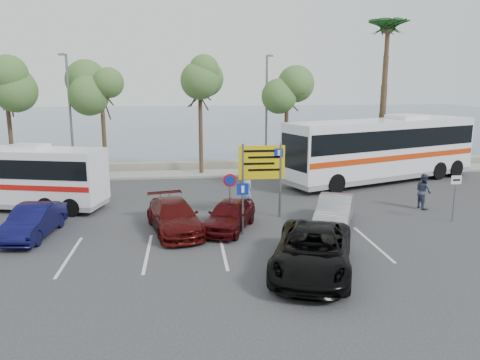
{
  "coord_description": "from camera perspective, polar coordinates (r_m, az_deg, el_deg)",
  "views": [
    {
      "loc": [
        -2.54,
        -18.25,
        6.48
      ],
      "look_at": [
        -0.06,
        3.0,
        1.92
      ],
      "focal_mm": 35.0,
      "sensor_mm": 36.0,
      "label": 1
    }
  ],
  "objects": [
    {
      "name": "tree_mid",
      "position": [
        32.27,
        -4.93,
        12.3
      ],
      "size": [
        3.2,
        3.2,
        8.0
      ],
      "color": "#382619",
      "rests_on": "kerb_strip"
    },
    {
      "name": "car_silver_b",
      "position": [
        21.62,
        11.48,
        -3.74
      ],
      "size": [
        3.04,
        4.42,
        1.38
      ],
      "primitive_type": "imported",
      "rotation": [
        0.0,
        0.0,
        -0.42
      ],
      "color": "gray",
      "rests_on": "ground"
    },
    {
      "name": "pedestrian_near",
      "position": [
        24.02,
        0.77,
        -1.32
      ],
      "size": [
        0.8,
        0.68,
        1.87
      ],
      "primitive_type": "imported",
      "rotation": [
        0.0,
        0.0,
        3.55
      ],
      "color": "#88A4C7",
      "rests_on": "ground"
    },
    {
      "name": "street_lamp_right",
      "position": [
        32.3,
        3.26,
        8.68
      ],
      "size": [
        0.45,
        1.15,
        8.01
      ],
      "color": "slate",
      "rests_on": "kerb_strip"
    },
    {
      "name": "tree_left",
      "position": [
        32.71,
        -16.57,
        10.72
      ],
      "size": [
        3.2,
        3.2,
        7.2
      ],
      "color": "#382619",
      "rests_on": "kerb_strip"
    },
    {
      "name": "palm_tree",
      "position": [
        35.34,
        17.57,
        17.0
      ],
      "size": [
        4.8,
        4.8,
        11.2
      ],
      "color": "#382619",
      "rests_on": "kerb_strip"
    },
    {
      "name": "car_blue",
      "position": [
        21.57,
        -23.89,
        -4.62
      ],
      "size": [
        1.9,
        4.26,
        1.36
      ],
      "primitive_type": "imported",
      "rotation": [
        0.0,
        0.0,
        -0.11
      ],
      "color": "#0E0E41",
      "rests_on": "ground"
    },
    {
      "name": "tree_far_left",
      "position": [
        34.23,
        -26.71,
        10.53
      ],
      "size": [
        3.2,
        3.2,
        7.6
      ],
      "color": "#382619",
      "rests_on": "kerb_strip"
    },
    {
      "name": "coach_bus_left",
      "position": [
        26.95,
        -27.08,
        0.15
      ],
      "size": [
        10.91,
        4.92,
        3.33
      ],
      "color": "white",
      "rests_on": "ground"
    },
    {
      "name": "sea",
      "position": [
        78.56,
        -4.83,
        7.27
      ],
      "size": [
        140.0,
        140.0,
        0.0
      ],
      "primitive_type": "plane",
      "color": "#445A6E",
      "rests_on": "ground"
    },
    {
      "name": "kerb_strip",
      "position": [
        32.98,
        -2.12,
        0.83
      ],
      "size": [
        44.0,
        2.4,
        0.15
      ],
      "primitive_type": "cube",
      "color": "gray",
      "rests_on": "ground"
    },
    {
      "name": "lane_markings",
      "position": [
        18.48,
        -1.91,
        -8.49
      ],
      "size": [
        12.02,
        4.2,
        0.01
      ],
      "primitive_type": null,
      "color": "silver",
      "rests_on": "ground"
    },
    {
      "name": "ground",
      "position": [
        19.53,
        1.2,
        -7.34
      ],
      "size": [
        120.0,
        120.0,
        0.0
      ],
      "primitive_type": "plane",
      "color": "#2F2F31",
      "rests_on": "ground"
    },
    {
      "name": "suv_black",
      "position": [
        16.37,
        8.85,
        -8.51
      ],
      "size": [
        4.25,
        6.11,
        1.55
      ],
      "primitive_type": "imported",
      "rotation": [
        0.0,
        0.0,
        -0.33
      ],
      "color": "black",
      "rests_on": "ground"
    },
    {
      "name": "seawall",
      "position": [
        34.9,
        -2.38,
        1.83
      ],
      "size": [
        48.0,
        0.8,
        0.6
      ],
      "primitive_type": "cube",
      "color": "gray",
      "rests_on": "ground"
    },
    {
      "name": "sign_taxi",
      "position": [
        23.83,
        24.73,
        -1.34
      ],
      "size": [
        0.5,
        0.07,
        2.2
      ],
      "color": "slate",
      "rests_on": "ground"
    },
    {
      "name": "pedestrian_far",
      "position": [
        25.81,
        21.45,
        -1.27
      ],
      "size": [
        0.78,
        0.96,
        1.82
      ],
      "primitive_type": "imported",
      "rotation": [
        0.0,
        0.0,
        1.68
      ],
      "color": "#373C52",
      "rests_on": "ground"
    },
    {
      "name": "street_lamp_left",
      "position": [
        32.69,
        -20.05,
        8.02
      ],
      "size": [
        0.45,
        1.15,
        8.01
      ],
      "color": "slate",
      "rests_on": "kerb_strip"
    },
    {
      "name": "sign_no_stop",
      "position": [
        21.3,
        -1.26,
        -1.28
      ],
      "size": [
        0.6,
        0.08,
        2.35
      ],
      "color": "slate",
      "rests_on": "ground"
    },
    {
      "name": "car_maroon",
      "position": [
        20.59,
        -8.0,
        -4.44
      ],
      "size": [
        2.92,
        5.0,
        1.36
      ],
      "primitive_type": "imported",
      "rotation": [
        0.0,
        0.0,
        0.23
      ],
      "color": "#4C0D0C",
      "rests_on": "ground"
    },
    {
      "name": "coach_bus_right",
      "position": [
        31.73,
        16.92,
        3.37
      ],
      "size": [
        13.88,
        7.65,
        4.28
      ],
      "color": "white",
      "rests_on": "ground"
    },
    {
      "name": "tree_right",
      "position": [
        33.01,
        5.77,
        11.44
      ],
      "size": [
        3.2,
        3.2,
        7.4
      ],
      "color": "#382619",
      "rests_on": "kerb_strip"
    },
    {
      "name": "sign_parking",
      "position": [
        19.83,
        0.33,
        -2.6
      ],
      "size": [
        0.5,
        0.07,
        2.25
      ],
      "color": "slate",
      "rests_on": "ground"
    },
    {
      "name": "car_red",
      "position": [
        20.67,
        -1.32,
        -4.28
      ],
      "size": [
        3.02,
        4.27,
        1.35
      ],
      "primitive_type": "imported",
      "rotation": [
        0.0,
        0.0,
        -0.41
      ],
      "color": "#43090C",
      "rests_on": "ground"
    },
    {
      "name": "direction_sign",
      "position": [
        22.11,
        2.68,
        1.47
      ],
      "size": [
        2.2,
        0.12,
        3.6
      ],
      "color": "slate",
      "rests_on": "ground"
    }
  ]
}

